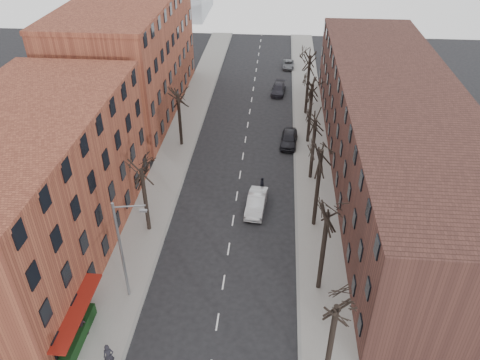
% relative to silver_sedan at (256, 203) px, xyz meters
% --- Properties ---
extents(sidewalk_left, '(4.00, 90.00, 0.15)m').
position_rel_silver_sedan_xyz_m(sidewalk_left, '(-10.10, 13.08, -0.73)').
color(sidewalk_left, gray).
rests_on(sidewalk_left, ground).
extents(sidewalk_right, '(4.00, 90.00, 0.15)m').
position_rel_silver_sedan_xyz_m(sidewalk_right, '(5.90, 13.08, -0.73)').
color(sidewalk_right, gray).
rests_on(sidewalk_right, ground).
extents(building_left_near, '(12.00, 26.00, 12.00)m').
position_rel_silver_sedan_xyz_m(building_left_near, '(-18.10, -6.92, 5.20)').
color(building_left_near, brown).
rests_on(building_left_near, ground).
extents(building_left_far, '(12.00, 28.00, 14.00)m').
position_rel_silver_sedan_xyz_m(building_left_far, '(-18.10, 22.08, 6.20)').
color(building_left_far, brown).
rests_on(building_left_far, ground).
extents(building_right, '(12.00, 50.00, 10.00)m').
position_rel_silver_sedan_xyz_m(building_right, '(13.90, 8.08, 4.20)').
color(building_right, '#492922').
rests_on(building_right, ground).
extents(awning_left, '(1.20, 7.00, 0.15)m').
position_rel_silver_sedan_xyz_m(awning_left, '(-11.50, -15.92, -0.80)').
color(awning_left, maroon).
rests_on(awning_left, ground).
extents(hedge, '(0.80, 6.00, 1.00)m').
position_rel_silver_sedan_xyz_m(hedge, '(-11.60, -16.92, -0.15)').
color(hedge, black).
rests_on(hedge, sidewalk_left).
extents(tree_right_b, '(5.20, 5.20, 10.80)m').
position_rel_silver_sedan_xyz_m(tree_right_b, '(5.50, -9.92, -0.80)').
color(tree_right_b, black).
rests_on(tree_right_b, ground).
extents(tree_right_c, '(5.20, 5.20, 11.60)m').
position_rel_silver_sedan_xyz_m(tree_right_c, '(5.50, -1.92, -0.80)').
color(tree_right_c, black).
rests_on(tree_right_c, ground).
extents(tree_right_d, '(5.20, 5.20, 10.00)m').
position_rel_silver_sedan_xyz_m(tree_right_d, '(5.50, 6.08, -0.80)').
color(tree_right_d, black).
rests_on(tree_right_d, ground).
extents(tree_right_e, '(5.20, 5.20, 10.80)m').
position_rel_silver_sedan_xyz_m(tree_right_e, '(5.50, 14.08, -0.80)').
color(tree_right_e, black).
rests_on(tree_right_e, ground).
extents(tree_right_f, '(5.20, 5.20, 11.60)m').
position_rel_silver_sedan_xyz_m(tree_right_f, '(5.50, 22.08, -0.80)').
color(tree_right_f, black).
rests_on(tree_right_f, ground).
extents(tree_left_a, '(5.20, 5.20, 9.50)m').
position_rel_silver_sedan_xyz_m(tree_left_a, '(-9.70, -3.92, -0.80)').
color(tree_left_a, black).
rests_on(tree_left_a, ground).
extents(tree_left_b, '(5.20, 5.20, 9.50)m').
position_rel_silver_sedan_xyz_m(tree_left_b, '(-9.70, 12.08, -0.80)').
color(tree_left_b, black).
rests_on(tree_left_b, ground).
extents(streetlight, '(2.45, 0.22, 9.03)m').
position_rel_silver_sedan_xyz_m(streetlight, '(-9.13, -11.92, 4.21)').
color(streetlight, slate).
rests_on(streetlight, ground).
extents(silver_sedan, '(2.13, 5.01, 1.61)m').
position_rel_silver_sedan_xyz_m(silver_sedan, '(0.00, 0.00, 0.00)').
color(silver_sedan, silver).
rests_on(silver_sedan, ground).
extents(parked_car_near, '(2.30, 4.94, 1.64)m').
position_rel_silver_sedan_xyz_m(parked_car_near, '(3.20, 13.24, 0.01)').
color(parked_car_near, black).
rests_on(parked_car_near, ground).
extents(parked_car_mid, '(2.34, 4.82, 1.35)m').
position_rel_silver_sedan_xyz_m(parked_car_mid, '(1.70, 28.65, -0.13)').
color(parked_car_mid, '#212028').
rests_on(parked_car_mid, ground).
extents(parked_car_far, '(1.94, 4.09, 1.13)m').
position_rel_silver_sedan_xyz_m(parked_car_far, '(3.20, 39.62, -0.24)').
color(parked_car_far, slate).
rests_on(parked_car_far, ground).
extents(pedestrian_a, '(0.82, 0.67, 1.93)m').
position_rel_silver_sedan_xyz_m(pedestrian_a, '(-8.77, -18.18, 0.31)').
color(pedestrian_a, black).
rests_on(pedestrian_a, sidewalk_left).
extents(pedestrian_b, '(0.97, 0.77, 1.91)m').
position_rel_silver_sedan_xyz_m(pedestrian_b, '(-11.58, -15.87, 0.30)').
color(pedestrian_b, black).
rests_on(pedestrian_b, sidewalk_left).
extents(pedestrian_crossing, '(0.49, 1.07, 1.78)m').
position_rel_silver_sedan_xyz_m(pedestrian_crossing, '(0.42, 2.95, 0.09)').
color(pedestrian_crossing, black).
rests_on(pedestrian_crossing, ground).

